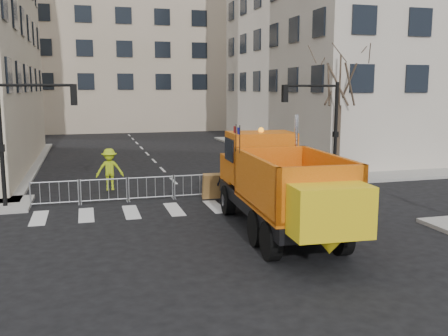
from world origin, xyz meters
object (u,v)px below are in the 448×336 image
object	(u,v)px
newspaper_box	(245,179)
cop_a	(240,183)
plow_truck	(280,183)
cop_b	(225,179)
cop_c	(226,183)
worker	(110,169)

from	to	relation	value
newspaper_box	cop_a	bearing A→B (deg)	-102.20
plow_truck	cop_b	distance (m)	6.10
cop_b	cop_c	distance (m)	0.79
newspaper_box	cop_b	bearing A→B (deg)	-135.16
cop_b	newspaper_box	distance (m)	1.52
cop_b	newspaper_box	bearing A→B (deg)	-158.83
plow_truck	newspaper_box	size ratio (longest dim) A/B	9.71
plow_truck	cop_c	xyz separation A→B (m)	(-0.47, 5.26, -0.95)
plow_truck	cop_b	bearing A→B (deg)	5.79
cop_a	cop_b	world-z (taller)	cop_a
plow_truck	cop_a	distance (m)	4.93
plow_truck	cop_c	world-z (taller)	plow_truck
cop_c	plow_truck	bearing A→B (deg)	64.53
cop_c	newspaper_box	xyz separation A→B (m)	(1.43, 1.58, -0.17)
cop_c	cop_a	bearing A→B (deg)	111.86
cop_c	worker	bearing A→B (deg)	-65.40
cop_b	plow_truck	bearing A→B (deg)	81.17
plow_truck	newspaper_box	bearing A→B (deg)	-5.09
worker	newspaper_box	xyz separation A→B (m)	(6.34, -1.83, -0.47)
cop_b	worker	xyz separation A→B (m)	(-5.07, 2.64, 0.25)
cop_b	worker	size ratio (longest dim) A/B	0.90
newspaper_box	plow_truck	bearing A→B (deg)	-86.04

